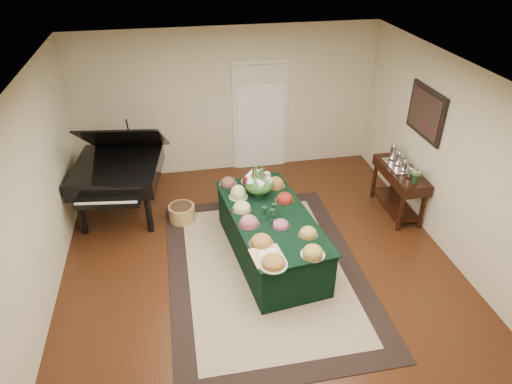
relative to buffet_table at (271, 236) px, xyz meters
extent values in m
plane|color=black|center=(-0.19, -0.18, -0.37)|extent=(6.00, 6.00, 0.00)
cube|color=black|center=(-0.14, -0.29, -0.36)|extent=(2.68, 3.75, 0.01)
cube|color=beige|center=(-0.14, -0.29, -0.35)|extent=(2.14, 3.21, 0.01)
cube|color=silver|center=(0.41, 2.80, 0.68)|extent=(1.05, 0.04, 2.10)
cube|color=white|center=(0.41, 2.78, 0.63)|extent=(0.90, 0.06, 2.00)
cube|color=black|center=(0.00, 0.00, -0.01)|extent=(1.25, 2.27, 0.71)
cube|color=black|center=(0.00, 0.00, 0.35)|extent=(1.32, 2.34, 0.02)
cylinder|color=#A5AEA5|center=(-0.20, -1.04, 0.37)|extent=(0.35, 0.35, 0.01)
ellipsoid|color=#B07C33|center=(-0.20, -1.04, 0.42)|extent=(0.29, 0.29, 0.09)
cylinder|color=silver|center=(-0.47, 0.94, 0.37)|extent=(0.28, 0.28, 0.01)
ellipsoid|color=brown|center=(-0.47, 0.94, 0.41)|extent=(0.23, 0.23, 0.08)
cylinder|color=silver|center=(0.31, -0.95, 0.37)|extent=(0.31, 0.31, 0.01)
ellipsoid|color=gold|center=(0.31, -0.95, 0.42)|extent=(0.25, 0.25, 0.09)
cylinder|color=silver|center=(0.07, -0.28, 0.37)|extent=(0.26, 0.26, 0.01)
ellipsoid|color=#B55A72|center=(0.07, -0.28, 0.40)|extent=(0.21, 0.21, 0.06)
cylinder|color=silver|center=(-0.34, -0.18, 0.37)|extent=(0.30, 0.30, 0.01)
ellipsoid|color=#B55A72|center=(-0.34, -0.18, 0.42)|extent=(0.25, 0.25, 0.10)
cylinder|color=#A5AEA5|center=(-0.37, 0.54, 0.37)|extent=(0.28, 0.28, 0.01)
ellipsoid|color=#E5EA92|center=(-0.37, 0.54, 0.44)|extent=(0.23, 0.23, 0.14)
cylinder|color=silver|center=(-0.26, -0.61, 0.37)|extent=(0.33, 0.33, 0.01)
ellipsoid|color=#B07C33|center=(-0.26, -0.61, 0.42)|extent=(0.27, 0.27, 0.09)
cylinder|color=silver|center=(0.27, 0.32, 0.37)|extent=(0.29, 0.29, 0.01)
ellipsoid|color=maroon|center=(0.27, 0.32, 0.41)|extent=(0.24, 0.24, 0.08)
cylinder|color=silver|center=(0.24, 0.74, 0.37)|extent=(0.30, 0.30, 0.01)
ellipsoid|color=#B07C33|center=(0.24, 0.74, 0.43)|extent=(0.24, 0.24, 0.11)
cylinder|color=silver|center=(-0.10, 0.95, 0.37)|extent=(0.33, 0.33, 0.01)
ellipsoid|color=maroon|center=(-0.10, 0.95, 0.41)|extent=(0.27, 0.27, 0.07)
cylinder|color=silver|center=(-0.38, 0.20, 0.37)|extent=(0.30, 0.30, 0.01)
ellipsoid|color=#E5EA92|center=(-0.38, 0.20, 0.41)|extent=(0.25, 0.25, 0.08)
cylinder|color=silver|center=(0.37, -0.55, 0.37)|extent=(0.27, 0.27, 0.01)
ellipsoid|color=gold|center=(0.37, -0.55, 0.41)|extent=(0.22, 0.22, 0.08)
cube|color=tan|center=(-0.24, -0.87, 0.37)|extent=(0.42, 0.42, 0.02)
ellipsoid|color=white|center=(-0.30, -0.84, 0.42)|extent=(0.14, 0.14, 0.08)
ellipsoid|color=white|center=(-0.17, -0.81, 0.41)|extent=(0.12, 0.12, 0.07)
cube|color=orange|center=(-0.18, -0.95, 0.41)|extent=(0.11, 0.10, 0.05)
cylinder|color=black|center=(-0.07, 0.52, 0.44)|extent=(0.16, 0.16, 0.16)
ellipsoid|color=#2C5E25|center=(-0.07, 0.52, 0.56)|extent=(0.41, 0.41, 0.27)
cylinder|color=black|center=(-2.74, 1.09, -0.04)|extent=(0.10, 0.10, 0.66)
cylinder|color=black|center=(-1.72, 0.96, -0.04)|extent=(0.10, 0.10, 0.66)
cylinder|color=black|center=(-2.08, 2.19, -0.04)|extent=(0.10, 0.10, 0.66)
cube|color=black|center=(-2.16, 1.58, 0.43)|extent=(1.48, 1.56, 0.28)
cube|color=black|center=(-2.26, 0.79, 0.34)|extent=(0.96, 0.34, 0.10)
cube|color=black|center=(-1.99, 1.71, 0.92)|extent=(1.38, 1.17, 0.72)
cylinder|color=#9F7A40|center=(-1.22, 1.17, -0.23)|extent=(0.43, 0.43, 0.27)
cylinder|color=black|center=(2.13, 0.24, -0.05)|extent=(0.07, 0.07, 0.63)
cylinder|color=black|center=(2.49, 0.24, -0.05)|extent=(0.07, 0.07, 0.63)
cylinder|color=black|center=(2.13, 1.25, -0.05)|extent=(0.07, 0.07, 0.63)
cylinder|color=black|center=(2.49, 1.25, -0.05)|extent=(0.07, 0.07, 0.63)
cube|color=black|center=(2.31, 0.74, 0.35)|extent=(0.45, 1.20, 0.18)
cube|color=black|center=(2.31, 0.74, -0.22)|extent=(0.38, 1.05, 0.03)
cube|color=silver|center=(2.31, 0.86, 0.45)|extent=(0.34, 0.58, 0.02)
cylinder|color=black|center=(2.31, 0.32, 0.50)|extent=(0.09, 0.09, 0.13)
ellipsoid|color=#CF869B|center=(2.31, 0.32, 0.62)|extent=(0.19, 0.19, 0.13)
cube|color=black|center=(2.53, 0.74, 1.38)|extent=(0.04, 0.95, 0.75)
cube|color=#4D1420|center=(2.51, 0.74, 1.38)|extent=(0.01, 0.82, 0.62)
camera|label=1|loc=(-1.19, -5.09, 3.95)|focal=32.00mm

